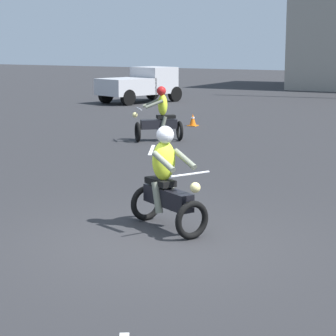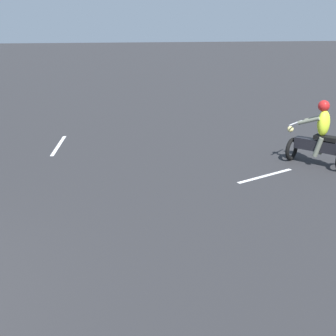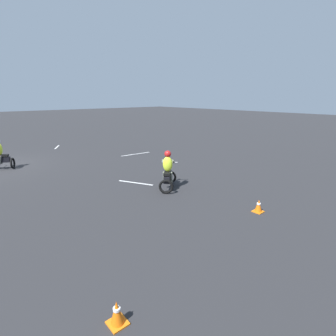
{
  "view_description": "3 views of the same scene",
  "coord_description": "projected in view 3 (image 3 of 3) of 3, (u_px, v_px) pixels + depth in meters",
  "views": [
    {
      "loc": [
        4.8,
        -8.14,
        2.94
      ],
      "look_at": [
        -0.17,
        0.67,
        1.0
      ],
      "focal_mm": 70.0,
      "sensor_mm": 36.0,
      "label": 1
    },
    {
      "loc": [
        5.58,
        3.64,
        3.63
      ],
      "look_at": [
        -2.63,
        4.75,
        0.9
      ],
      "focal_mm": 50.0,
      "sensor_mm": 36.0,
      "label": 2
    },
    {
      "loc": [
        1.78,
        16.83,
        3.82
      ],
      "look_at": [
        -5.08,
        8.82,
        0.9
      ],
      "focal_mm": 28.0,
      "sensor_mm": 36.0,
      "label": 3
    }
  ],
  "objects": [
    {
      "name": "traffic_cone_mid_left",
      "position": [
        117.0,
        313.0,
        4.48
      ],
      "size": [
        0.32,
        0.32,
        0.47
      ],
      "color": "orange",
      "rests_on": "ground"
    },
    {
      "name": "lane_stripe_sw",
      "position": [
        57.0,
        147.0,
        20.16
      ],
      "size": [
        0.79,
        1.3,
        0.01
      ],
      "primitive_type": "cube",
      "rotation": [
        0.0,
        0.0,
        5.77
      ],
      "color": "silver",
      "rests_on": "ground"
    },
    {
      "name": "traffic_cone_near_right",
      "position": [
        259.0,
        206.0,
        8.86
      ],
      "size": [
        0.32,
        0.32,
        0.44
      ],
      "color": "orange",
      "rests_on": "ground"
    },
    {
      "name": "lane_stripe_w",
      "position": [
        136.0,
        154.0,
        17.73
      ],
      "size": [
        2.16,
        0.28,
        0.01
      ],
      "primitive_type": "cube",
      "rotation": [
        0.0,
        0.0,
        4.63
      ],
      "color": "silver",
      "rests_on": "ground"
    },
    {
      "name": "lane_stripe_nw",
      "position": [
        136.0,
        183.0,
        11.89
      ],
      "size": [
        0.89,
        1.59,
        0.01
      ],
      "primitive_type": "cube",
      "rotation": [
        0.0,
        0.0,
        3.62
      ],
      "color": "silver",
      "rests_on": "ground"
    },
    {
      "name": "motorcycle_rider_background",
      "position": [
        168.0,
        172.0,
        10.96
      ],
      "size": [
        1.44,
        1.39,
        1.66
      ],
      "rotation": [
        0.0,
        0.0,
        2.31
      ],
      "color": "black",
      "rests_on": "ground"
    }
  ]
}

